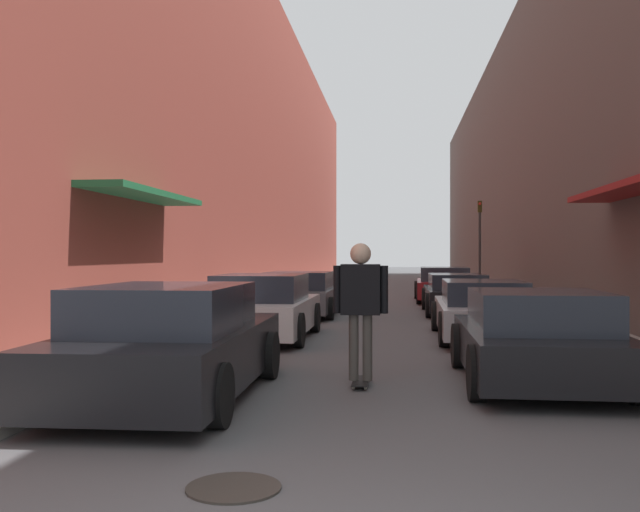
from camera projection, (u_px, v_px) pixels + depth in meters
name	position (u px, v px, depth m)	size (l,w,h in m)	color
ground	(387.00, 299.00, 27.28)	(132.94, 132.94, 0.00)	#515154
curb_strip_left	(301.00, 289.00, 33.73)	(1.80, 60.43, 0.12)	#A3A099
curb_strip_right	(479.00, 290.00, 32.84)	(1.80, 60.43, 0.12)	#A3A099
building_row_left	(241.00, 149.00, 34.02)	(4.90, 60.43, 13.46)	brown
building_row_right	(543.00, 166.00, 32.50)	(4.90, 60.43, 11.52)	#564C47
parked_car_left_0	(171.00, 344.00, 8.43)	(2.03, 4.55, 1.35)	black
parked_car_left_1	(263.00, 308.00, 14.34)	(1.98, 4.21, 1.31)	silver
parked_car_left_2	(300.00, 295.00, 19.71)	(2.05, 4.01, 1.23)	#515459
parked_car_right_0	(537.00, 339.00, 9.36)	(2.00, 4.02, 1.23)	black
parked_car_right_1	(482.00, 310.00, 14.37)	(1.88, 4.59, 1.19)	#B7B7BC
parked_car_right_2	(456.00, 294.00, 20.38)	(1.85, 4.64, 1.15)	black
parked_car_right_3	(444.00, 285.00, 25.58)	(2.03, 4.68, 1.25)	maroon
skateboarder	(361.00, 298.00, 9.25)	(0.71, 0.78, 1.86)	black
manhole_cover	(234.00, 488.00, 5.20)	(0.70, 0.70, 0.02)	#332D28
traffic_light	(480.00, 237.00, 27.86)	(0.16, 0.22, 3.67)	#2D2D2D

